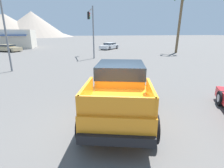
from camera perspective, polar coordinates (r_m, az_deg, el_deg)
name	(u,v)px	position (r m, az deg, el deg)	size (l,w,h in m)	color
ground_plane	(114,123)	(6.20, 0.56, -12.71)	(320.00, 320.00, 0.00)	#5B5956
orange_pickup_truck	(120,88)	(6.45, 2.56, -1.22)	(3.36, 5.12, 1.88)	orange
parked_car_white	(109,46)	(33.07, -0.83, 12.34)	(4.41, 4.46, 1.18)	white
parked_car_tan	(8,48)	(33.51, -30.93, 10.07)	(4.63, 4.06, 1.13)	tan
traffic_light_main	(91,23)	(22.69, -6.84, 19.16)	(0.38, 4.04, 5.86)	slate
street_lamp_post	(0,1)	(16.16, -32.65, 21.89)	(0.90, 0.24, 8.82)	slate
palm_tree_tall	(181,6)	(29.04, 21.54, 22.53)	(3.10, 3.01, 8.81)	brown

